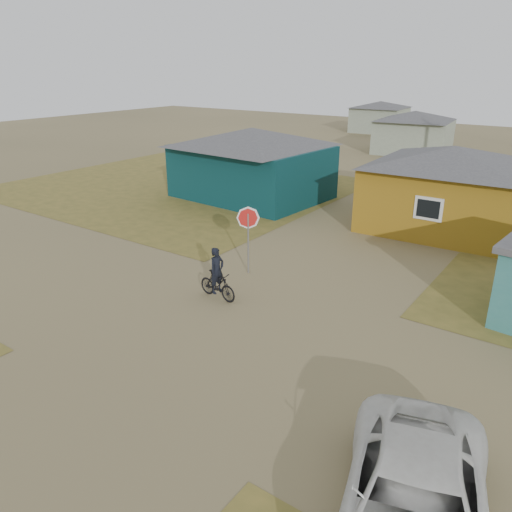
% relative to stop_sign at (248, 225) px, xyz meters
% --- Properties ---
extents(ground, '(120.00, 120.00, 0.00)m').
position_rel_stop_sign_xyz_m(ground, '(1.95, -4.15, -1.89)').
color(ground, olive).
extents(grass_nw, '(20.00, 18.00, 0.00)m').
position_rel_stop_sign_xyz_m(grass_nw, '(-12.05, 8.85, -1.88)').
color(grass_nw, olive).
rests_on(grass_nw, ground).
extents(house_teal, '(8.93, 7.08, 4.00)m').
position_rel_stop_sign_xyz_m(house_teal, '(-6.55, 9.35, 0.17)').
color(house_teal, '#082C30').
rests_on(house_teal, ground).
extents(house_yellow, '(7.72, 6.76, 3.90)m').
position_rel_stop_sign_xyz_m(house_yellow, '(4.45, 9.84, 0.12)').
color(house_yellow, '#926816').
rests_on(house_yellow, ground).
extents(house_pale_west, '(7.04, 6.15, 3.60)m').
position_rel_stop_sign_xyz_m(house_pale_west, '(-4.05, 29.85, -0.03)').
color(house_pale_west, gray).
rests_on(house_pale_west, ground).
extents(house_pale_north, '(6.28, 5.81, 3.40)m').
position_rel_stop_sign_xyz_m(house_pale_north, '(-12.05, 41.85, -0.13)').
color(house_pale_north, gray).
rests_on(house_pale_north, ground).
extents(stop_sign, '(0.83, 0.22, 2.58)m').
position_rel_stop_sign_xyz_m(stop_sign, '(0.00, 0.00, 0.00)').
color(stop_sign, gray).
rests_on(stop_sign, ground).
extents(cyclist, '(1.63, 0.61, 1.80)m').
position_rel_stop_sign_xyz_m(cyclist, '(0.45, -2.36, -1.23)').
color(cyclist, black).
rests_on(cyclist, ground).
extents(vehicle, '(3.73, 5.65, 1.44)m').
position_rel_stop_sign_xyz_m(vehicle, '(8.85, -7.60, -1.17)').
color(vehicle, silver).
rests_on(vehicle, ground).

